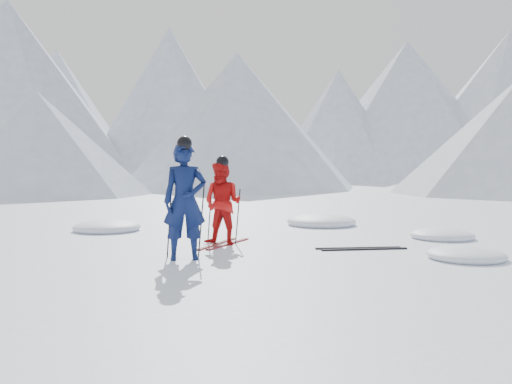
{
  "coord_description": "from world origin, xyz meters",
  "views": [
    {
      "loc": [
        -1.12,
        -10.19,
        1.66
      ],
      "look_at": [
        -1.61,
        0.5,
        1.1
      ],
      "focal_mm": 38.0,
      "sensor_mm": 36.0,
      "label": 1
    }
  ],
  "objects": [
    {
      "name": "ski_worn_left",
      "position": [
        -2.43,
        0.81,
        0.01
      ],
      "size": [
        0.63,
        1.64,
        0.03
      ],
      "primitive_type": "cube",
      "rotation": [
        0.0,
        0.0,
        -0.33
      ],
      "color": "black",
      "rests_on": "ground"
    },
    {
      "name": "ski_worn_right",
      "position": [
        -2.19,
        0.81,
        0.01
      ],
      "size": [
        0.74,
        1.6,
        0.03
      ],
      "primitive_type": "cube",
      "rotation": [
        0.0,
        0.0,
        -0.4
      ],
      "color": "black",
      "rests_on": "ground"
    },
    {
      "name": "mountain_range",
      "position": [
        5.71,
        35.31,
        6.72
      ],
      "size": [
        106.15,
        62.94,
        15.53
      ],
      "color": "#B2BCD1",
      "rests_on": "ground"
    },
    {
      "name": "snow_lumps",
      "position": [
        -0.77,
        2.85,
        0.0
      ],
      "size": [
        9.42,
        6.73,
        0.41
      ],
      "color": "white",
      "rests_on": "ground"
    },
    {
      "name": "pole_red_left",
      "position": [
        -2.61,
        1.06,
        0.57
      ],
      "size": [
        0.12,
        0.09,
        1.14
      ],
      "primitive_type": "cylinder",
      "rotation": [
        0.06,
        0.08,
        0.0
      ],
      "color": "black",
      "rests_on": "ground"
    },
    {
      "name": "pole_blue_right",
      "position": [
        -2.52,
        -0.7,
        0.68
      ],
      "size": [
        0.13,
        0.08,
        1.35
      ],
      "primitive_type": "cylinder",
      "rotation": [
        -0.04,
        0.08,
        0.0
      ],
      "color": "black",
      "rests_on": "ground"
    },
    {
      "name": "pole_blue_left",
      "position": [
        -3.07,
        -0.8,
        0.68
      ],
      "size": [
        0.13,
        0.09,
        1.35
      ],
      "primitive_type": "cylinder",
      "rotation": [
        0.05,
        0.08,
        0.0
      ],
      "color": "black",
      "rests_on": "ground"
    },
    {
      "name": "pole_red_right",
      "position": [
        -2.01,
        0.96,
        0.57
      ],
      "size": [
        0.12,
        0.08,
        1.14
      ],
      "primitive_type": "cylinder",
      "rotation": [
        -0.05,
        0.08,
        0.0
      ],
      "color": "black",
      "rests_on": "ground"
    },
    {
      "name": "skier_blue",
      "position": [
        -2.77,
        -0.95,
        1.01
      ],
      "size": [
        0.83,
        0.64,
        2.03
      ],
      "primitive_type": "imported",
      "rotation": [
        0.0,
        0.0,
        0.23
      ],
      "color": "#0B1643",
      "rests_on": "ground"
    },
    {
      "name": "ski_loose_a",
      "position": [
        0.4,
        0.39,
        0.01
      ],
      "size": [
        1.69,
        0.34,
        0.03
      ],
      "primitive_type": "cube",
      "rotation": [
        0.0,
        0.0,
        1.72
      ],
      "color": "black",
      "rests_on": "ground"
    },
    {
      "name": "ground",
      "position": [
        0.0,
        0.0,
        0.0
      ],
      "size": [
        160.0,
        160.0,
        0.0
      ],
      "primitive_type": "plane",
      "color": "white",
      "rests_on": "ground"
    },
    {
      "name": "skier_red",
      "position": [
        -2.31,
        0.81,
        0.86
      ],
      "size": [
        1.01,
        0.9,
        1.71
      ],
      "primitive_type": "imported",
      "rotation": [
        0.0,
        0.0,
        -0.36
      ],
      "color": "red",
      "rests_on": "ground"
    },
    {
      "name": "ski_loose_b",
      "position": [
        0.5,
        0.24,
        0.01
      ],
      "size": [
        1.69,
        0.4,
        0.03
      ],
      "primitive_type": "cube",
      "rotation": [
        0.0,
        0.0,
        1.76
      ],
      "color": "black",
      "rests_on": "ground"
    }
  ]
}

